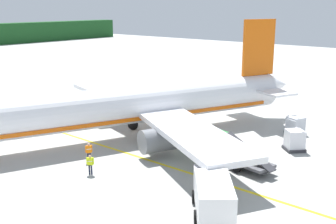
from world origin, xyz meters
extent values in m
cylinder|color=white|center=(11.28, 21.56, 3.50)|extent=(34.73, 17.23, 3.80)
cone|color=white|center=(29.40, 14.09, 3.90)|extent=(4.19, 4.21, 3.23)
cube|color=white|center=(9.65, 12.34, 2.83)|extent=(11.83, 16.36, 0.50)
cylinder|color=slate|center=(9.03, 15.56, 1.63)|extent=(3.80, 3.25, 2.20)
cube|color=white|center=(16.61, 29.25, 2.83)|extent=(9.12, 16.70, 0.50)
cylinder|color=slate|center=(13.90, 27.40, 1.63)|extent=(3.80, 3.25, 2.20)
cube|color=#D8590C|center=(26.53, 15.27, 8.65)|extent=(4.21, 2.01, 6.50)
cube|color=white|center=(26.53, 15.27, 3.90)|extent=(6.92, 10.83, 0.24)
cube|color=#D8590C|center=(11.28, 21.56, 2.46)|extent=(31.33, 15.68, 0.36)
cylinder|color=black|center=(11.68, 18.58, 0.55)|extent=(1.15, 0.74, 1.10)
cylinder|color=gray|center=(11.68, 18.58, 1.35)|extent=(0.20, 0.20, 0.50)
cylinder|color=black|center=(13.66, 23.39, 0.55)|extent=(1.15, 0.74, 1.10)
cylinder|color=gray|center=(13.66, 23.39, 1.35)|extent=(0.20, 0.20, 0.50)
cube|color=silver|center=(4.80, 6.99, 1.50)|extent=(2.79, 2.84, 1.80)
cube|color=#192333|center=(5.46, 7.53, 1.86)|extent=(1.23, 1.48, 0.94)
cube|color=white|center=(2.32, 4.95, 1.70)|extent=(4.97, 4.64, 2.21)
cube|color=#262628|center=(3.01, 5.52, 0.52)|extent=(5.94, 5.27, 0.16)
cylinder|color=black|center=(3.87, 7.65, 0.45)|extent=(0.87, 0.79, 0.90)
cylinder|color=black|center=(5.27, 5.95, 0.45)|extent=(0.87, 0.79, 0.90)
cylinder|color=black|center=(1.62, 5.80, 0.45)|extent=(0.87, 0.79, 0.90)
cylinder|color=black|center=(3.02, 4.10, 0.45)|extent=(0.87, 0.79, 0.90)
cube|color=#338C3F|center=(12.12, 11.32, 1.50)|extent=(2.47, 2.14, 1.80)
cube|color=#192333|center=(12.26, 12.16, 1.86)|extent=(1.84, 0.39, 0.94)
cube|color=#4C4C51|center=(11.56, 8.05, 0.72)|extent=(2.98, 5.13, 0.24)
cube|color=#2D2D33|center=(11.50, 7.66, 1.70)|extent=(1.72, 5.06, 2.10)
cube|color=#262628|center=(11.71, 8.94, 0.52)|extent=(2.62, 6.80, 0.16)
cylinder|color=black|center=(10.98, 11.21, 0.45)|extent=(0.43, 0.93, 0.90)
cylinder|color=black|center=(13.15, 10.84, 0.45)|extent=(0.43, 0.93, 0.90)
cylinder|color=black|center=(10.48, 8.23, 0.45)|extent=(0.43, 0.93, 0.90)
cylinder|color=black|center=(12.65, 7.87, 0.45)|extent=(0.43, 0.93, 0.90)
cube|color=#333338|center=(23.82, 8.97, 0.15)|extent=(2.17, 2.17, 0.30)
cube|color=#B2B7C1|center=(23.82, 8.97, 1.08)|extent=(1.91, 1.91, 1.55)
cube|color=#B2B7C1|center=(23.33, 9.15, 1.70)|extent=(1.10, 1.63, 0.55)
cube|color=#333338|center=(18.75, 6.84, 0.15)|extent=(2.49, 2.49, 0.30)
cube|color=silver|center=(18.75, 6.84, 1.15)|extent=(2.20, 2.20, 1.69)
cube|color=silver|center=(19.15, 6.47, 1.84)|extent=(1.54, 1.59, 0.57)
cylinder|color=#191E33|center=(2.39, 17.22, 0.41)|extent=(0.14, 0.14, 0.83)
cylinder|color=#191E33|center=(2.50, 17.07, 0.41)|extent=(0.14, 0.14, 0.83)
cube|color=#CCE519|center=(2.44, 17.14, 1.14)|extent=(0.44, 0.48, 0.62)
cube|color=silver|center=(2.44, 17.14, 1.17)|extent=(0.46, 0.50, 0.06)
sphere|color=tan|center=(2.44, 17.14, 1.56)|extent=(0.22, 0.22, 0.22)
cylinder|color=#CCE519|center=(2.28, 17.36, 1.17)|extent=(0.09, 0.09, 0.59)
cylinder|color=#CCE519|center=(2.60, 16.93, 1.17)|extent=(0.09, 0.09, 0.59)
cylinder|color=#191E33|center=(4.23, 19.34, 0.44)|extent=(0.14, 0.14, 0.87)
cylinder|color=#191E33|center=(4.07, 19.42, 0.44)|extent=(0.14, 0.14, 0.87)
cube|color=orange|center=(4.15, 19.38, 1.20)|extent=(0.49, 0.40, 0.66)
cube|color=silver|center=(4.15, 19.38, 1.23)|extent=(0.51, 0.41, 0.06)
sphere|color=tan|center=(4.15, 19.38, 1.65)|extent=(0.24, 0.24, 0.24)
cylinder|color=orange|center=(4.39, 19.26, 1.23)|extent=(0.09, 0.09, 0.62)
cylinder|color=orange|center=(3.91, 19.51, 1.23)|extent=(0.09, 0.09, 0.62)
cube|color=yellow|center=(7.87, 16.56, 0.01)|extent=(0.30, 60.00, 0.01)
camera|label=1|loc=(-17.85, -8.29, 13.49)|focal=44.65mm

